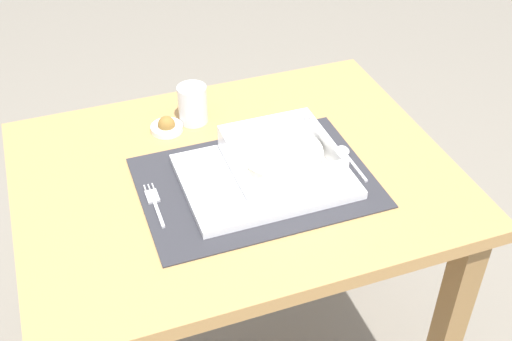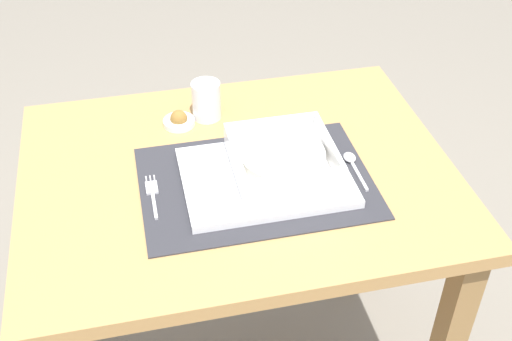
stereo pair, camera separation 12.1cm
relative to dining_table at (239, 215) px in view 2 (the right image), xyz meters
name	(u,v)px [view 2 (the right image)]	position (x,y,z in m)	size (l,w,h in m)	color
dining_table	(239,215)	(0.00, 0.00, 0.00)	(0.84, 0.65, 0.71)	#B2844C
placemat	(256,182)	(0.03, -0.05, 0.12)	(0.44, 0.31, 0.00)	#2D2D33
serving_plate	(265,177)	(0.04, -0.05, 0.13)	(0.31, 0.23, 0.02)	white
porridge_bowl	(282,159)	(0.08, -0.03, 0.16)	(0.19, 0.19, 0.05)	white
fork	(152,193)	(-0.17, -0.04, 0.12)	(0.02, 0.13, 0.00)	silver
spoon	(352,161)	(0.22, -0.03, 0.13)	(0.02, 0.12, 0.01)	silver
butter_knife	(340,169)	(0.19, -0.05, 0.13)	(0.01, 0.14, 0.01)	black
drinking_glass	(206,102)	(-0.03, 0.20, 0.16)	(0.06, 0.06, 0.08)	white
condiment_saucer	(179,120)	(-0.09, 0.18, 0.13)	(0.07, 0.07, 0.04)	white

